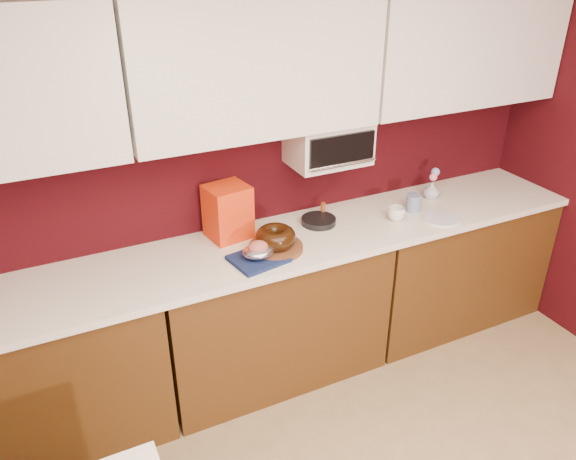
{
  "coord_description": "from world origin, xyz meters",
  "views": [
    {
      "loc": [
        -1.1,
        -0.56,
        2.42
      ],
      "look_at": [
        0.07,
        1.84,
        1.02
      ],
      "focal_mm": 35.0,
      "sensor_mm": 36.0,
      "label": 1
    }
  ],
  "objects_px": {
    "bundt_cake": "(276,237)",
    "coffee_mug": "(396,212)",
    "blue_jar": "(413,203)",
    "flower_vase": "(432,189)",
    "toaster_oven": "(328,142)",
    "pandoro_box": "(228,212)",
    "foil_ham_nest": "(258,251)"
  },
  "relations": [
    {
      "from": "blue_jar",
      "to": "pandoro_box",
      "type": "bearing_deg",
      "value": 170.82
    },
    {
      "from": "toaster_oven",
      "to": "pandoro_box",
      "type": "distance_m",
      "value": 0.7
    },
    {
      "from": "pandoro_box",
      "to": "flower_vase",
      "type": "distance_m",
      "value": 1.38
    },
    {
      "from": "bundt_cake",
      "to": "foil_ham_nest",
      "type": "relative_size",
      "value": 1.3
    },
    {
      "from": "bundt_cake",
      "to": "coffee_mug",
      "type": "height_order",
      "value": "bundt_cake"
    },
    {
      "from": "pandoro_box",
      "to": "coffee_mug",
      "type": "bearing_deg",
      "value": -23.4
    },
    {
      "from": "pandoro_box",
      "to": "flower_vase",
      "type": "bearing_deg",
      "value": -12.71
    },
    {
      "from": "bundt_cake",
      "to": "flower_vase",
      "type": "distance_m",
      "value": 1.21
    },
    {
      "from": "toaster_oven",
      "to": "blue_jar",
      "type": "xyz_separation_m",
      "value": [
        0.53,
        -0.16,
        -0.42
      ]
    },
    {
      "from": "bundt_cake",
      "to": "coffee_mug",
      "type": "xyz_separation_m",
      "value": [
        0.81,
        0.02,
        -0.03
      ]
    },
    {
      "from": "blue_jar",
      "to": "flower_vase",
      "type": "height_order",
      "value": "flower_vase"
    },
    {
      "from": "foil_ham_nest",
      "to": "flower_vase",
      "type": "height_order",
      "value": "flower_vase"
    },
    {
      "from": "flower_vase",
      "to": "bundt_cake",
      "type": "bearing_deg",
      "value": -171.51
    },
    {
      "from": "bundt_cake",
      "to": "coffee_mug",
      "type": "bearing_deg",
      "value": 1.11
    },
    {
      "from": "coffee_mug",
      "to": "blue_jar",
      "type": "bearing_deg",
      "value": 20.04
    },
    {
      "from": "pandoro_box",
      "to": "flower_vase",
      "type": "xyz_separation_m",
      "value": [
        1.37,
        -0.08,
        -0.09
      ]
    },
    {
      "from": "blue_jar",
      "to": "flower_vase",
      "type": "distance_m",
      "value": 0.25
    },
    {
      "from": "toaster_oven",
      "to": "blue_jar",
      "type": "distance_m",
      "value": 0.7
    },
    {
      "from": "pandoro_box",
      "to": "blue_jar",
      "type": "height_order",
      "value": "pandoro_box"
    },
    {
      "from": "foil_ham_nest",
      "to": "coffee_mug",
      "type": "relative_size",
      "value": 1.71
    },
    {
      "from": "coffee_mug",
      "to": "flower_vase",
      "type": "bearing_deg",
      "value": 22.56
    },
    {
      "from": "foil_ham_nest",
      "to": "coffee_mug",
      "type": "bearing_deg",
      "value": 4.73
    },
    {
      "from": "toaster_oven",
      "to": "bundt_cake",
      "type": "xyz_separation_m",
      "value": [
        -0.45,
        -0.24,
        -0.4
      ]
    },
    {
      "from": "toaster_oven",
      "to": "coffee_mug",
      "type": "bearing_deg",
      "value": -32.07
    },
    {
      "from": "toaster_oven",
      "to": "foil_ham_nest",
      "type": "height_order",
      "value": "toaster_oven"
    },
    {
      "from": "toaster_oven",
      "to": "flower_vase",
      "type": "relative_size",
      "value": 3.61
    },
    {
      "from": "toaster_oven",
      "to": "coffee_mug",
      "type": "xyz_separation_m",
      "value": [
        0.36,
        -0.23,
        -0.43
      ]
    },
    {
      "from": "toaster_oven",
      "to": "coffee_mug",
      "type": "height_order",
      "value": "toaster_oven"
    },
    {
      "from": "toaster_oven",
      "to": "pandoro_box",
      "type": "relative_size",
      "value": 1.46
    },
    {
      "from": "pandoro_box",
      "to": "blue_jar",
      "type": "xyz_separation_m",
      "value": [
        1.15,
        -0.19,
        -0.1
      ]
    },
    {
      "from": "toaster_oven",
      "to": "flower_vase",
      "type": "height_order",
      "value": "toaster_oven"
    },
    {
      "from": "pandoro_box",
      "to": "bundt_cake",
      "type": "bearing_deg",
      "value": -66.06
    }
  ]
}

